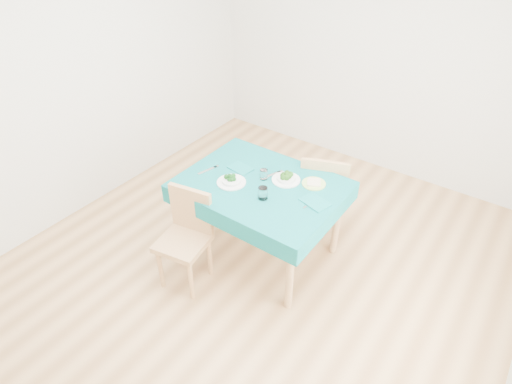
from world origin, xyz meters
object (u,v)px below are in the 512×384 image
Objects in this scene: bowl_far at (286,177)px; table at (261,219)px; chair_near at (182,239)px; bowl_near at (231,179)px; side_plate at (314,184)px; chair_far at (325,180)px.

table is at bearing -131.06° from bowl_far.
chair_near is 0.99m from bowl_far.
bowl_near is at bearing -139.90° from bowl_far.
bowl_near and bowl_far have the same top height.
bowl_far reaches higher than side_plate.
bowl_near is at bearing -147.68° from table.
bowl_near is 0.68m from side_plate.
chair_near is at bearing -101.04° from bowl_near.
bowl_far is 0.23m from side_plate.
chair_far is at bearing 68.74° from table.
bowl_far is 1.21× the size of side_plate.
chair_near reaches higher than table.
side_plate is (0.36, 0.25, 0.38)m from table.
bowl_near is at bearing 68.53° from chair_near.
side_plate is (0.56, 0.38, -0.03)m from bowl_near.
bowl_near is 1.23× the size of side_plate.
chair_far is 4.41× the size of bowl_far.
table is 6.62× the size of side_plate.
chair_near is 3.86× the size of bowl_near.
bowl_near is 1.01× the size of bowl_far.
chair_far is at bearing 56.29° from chair_near.
bowl_far is at bearing 48.94° from table.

